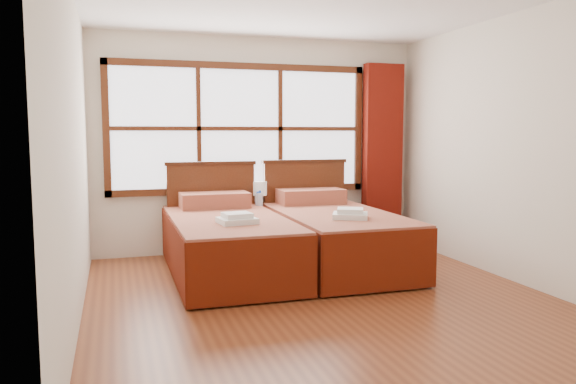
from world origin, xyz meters
name	(u,v)px	position (x,y,z in m)	size (l,w,h in m)	color
floor	(324,300)	(0.00, 0.00, 0.00)	(4.50, 4.50, 0.00)	brown
wall_back	(260,145)	(0.00, 2.25, 1.30)	(4.00, 4.00, 0.00)	silver
wall_left	(73,154)	(-2.00, 0.00, 1.30)	(4.50, 4.50, 0.00)	silver
wall_right	(521,149)	(2.00, 0.00, 1.30)	(4.50, 4.50, 0.00)	silver
window	(240,129)	(-0.25, 2.21, 1.50)	(3.16, 0.06, 1.56)	white
curtain	(382,155)	(1.60, 2.11, 1.17)	(0.50, 0.16, 2.30)	maroon
bed_left	(227,241)	(-0.62, 1.20, 0.34)	(1.14, 2.21, 1.11)	#37180B
bed_right	(332,234)	(0.55, 1.20, 0.34)	(1.15, 2.23, 1.12)	#37180B
nightstand	(263,232)	(-0.03, 1.99, 0.27)	(0.40, 0.40, 0.53)	#4B2210
towels_left	(237,219)	(-0.61, 0.73, 0.64)	(0.37, 0.34, 0.10)	white
towels_right	(350,214)	(0.53, 0.67, 0.64)	(0.44, 0.42, 0.10)	white
lamp	(260,189)	(-0.03, 2.12, 0.77)	(0.17, 0.17, 0.33)	gold
bottle_near	(260,202)	(-0.08, 1.91, 0.64)	(0.06, 0.06, 0.24)	#C2DDF9
bottle_far	(258,202)	(-0.10, 1.95, 0.64)	(0.06, 0.06, 0.23)	#C2DDF9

